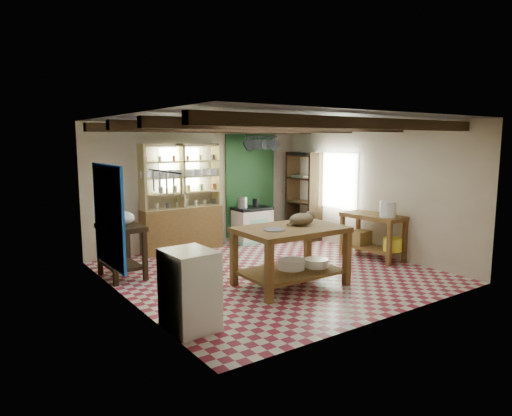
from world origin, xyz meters
TOP-DOWN VIEW (x-y plane):
  - floor at (0.00, 0.00)m, footprint 5.00×5.00m
  - ceiling at (0.00, 0.00)m, footprint 5.00×5.00m
  - wall_back at (0.00, 2.50)m, footprint 5.00×0.04m
  - wall_front at (0.00, -2.50)m, footprint 5.00×0.04m
  - wall_left at (-2.50, 0.00)m, footprint 0.04×5.00m
  - wall_right at (2.50, 0.00)m, footprint 0.04×5.00m
  - ceiling_beams at (0.00, 0.00)m, footprint 5.00×3.80m
  - blue_wall_patch at (-2.47, 0.90)m, footprint 0.04×1.40m
  - green_wall_patch at (1.25, 2.47)m, footprint 1.30×0.04m
  - window_back at (-0.50, 2.48)m, footprint 0.90×0.02m
  - window_right at (2.48, 1.00)m, footprint 0.02×1.30m
  - utensil_rail at (-2.44, -1.20)m, footprint 0.06×0.90m
  - pot_rack at (1.25, 2.05)m, footprint 0.86×0.12m
  - shelving_unit at (-0.55, 2.31)m, footprint 1.70×0.34m
  - tall_rack at (2.28, 1.80)m, footprint 0.40×0.86m
  - work_table at (-0.17, -0.74)m, footprint 1.66×1.12m
  - stove at (1.08, 2.15)m, footprint 0.82×0.56m
  - prep_table at (-2.20, 1.17)m, footprint 0.62×0.89m
  - white_cabinet at (-2.22, -1.35)m, footprint 0.56×0.67m
  - right_counter at (2.18, -0.35)m, footprint 0.69×1.24m
  - cat at (0.08, -0.69)m, footprint 0.47×0.38m
  - steel_tray at (-0.52, -0.78)m, footprint 0.34×0.34m
  - basin_large at (-0.12, -0.69)m, footprint 0.44×0.44m
  - basin_small at (0.28, -0.85)m, footprint 0.39×0.39m
  - kettle_left at (0.83, 2.15)m, footprint 0.22×0.22m
  - kettle_right at (1.18, 2.15)m, footprint 0.14×0.14m
  - enamel_bowl at (-2.20, 1.17)m, footprint 0.47×0.47m
  - white_bucket at (2.16, -0.70)m, footprint 0.31×0.31m
  - wicker_basket at (2.16, -0.05)m, footprint 0.40×0.33m
  - yellow_tub at (2.21, -0.80)m, footprint 0.36×0.36m

SIDE VIEW (x-z plane):
  - floor at x=0.00m, z-range -0.02..0.00m
  - basin_small at x=0.28m, z-range 0.25..0.38m
  - basin_large at x=-0.12m, z-range 0.25..0.40m
  - yellow_tub at x=2.21m, z-range 0.23..0.47m
  - wicker_basket at x=2.16m, z-range 0.23..0.49m
  - stove at x=1.08m, z-range 0.00..0.79m
  - right_counter at x=2.18m, z-range 0.00..0.86m
  - prep_table at x=-2.20m, z-range 0.00..0.89m
  - work_table at x=-0.17m, z-range 0.00..0.93m
  - white_cabinet at x=-2.22m, z-range 0.00..0.97m
  - kettle_right at x=1.18m, z-range 0.79..0.97m
  - kettle_left at x=0.83m, z-range 0.79..1.04m
  - steel_tray at x=-0.52m, z-range 0.93..0.95m
  - tall_rack at x=2.28m, z-range 0.00..2.00m
  - enamel_bowl at x=-2.20m, z-range 0.89..1.12m
  - white_bucket at x=2.16m, z-range 0.86..1.15m
  - cat at x=0.08m, z-range 0.93..1.12m
  - blue_wall_patch at x=-2.47m, z-range 0.30..1.90m
  - shelving_unit at x=-0.55m, z-range 0.00..2.20m
  - green_wall_patch at x=1.25m, z-range 0.10..2.40m
  - wall_back at x=0.00m, z-range 0.00..2.60m
  - wall_front at x=0.00m, z-range 0.00..2.60m
  - wall_left at x=-2.50m, z-range 0.00..2.60m
  - wall_right at x=2.50m, z-range 0.00..2.60m
  - window_right at x=2.48m, z-range 0.80..2.00m
  - window_back at x=-0.50m, z-range 1.30..2.10m
  - utensil_rail at x=-2.44m, z-range 1.64..1.92m
  - pot_rack at x=1.25m, z-range 2.00..2.36m
  - ceiling_beams at x=0.00m, z-range 2.40..2.56m
  - ceiling at x=0.00m, z-range 2.59..2.61m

